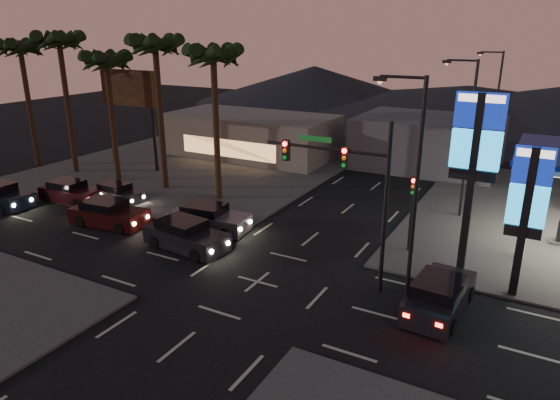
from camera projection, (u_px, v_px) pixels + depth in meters
The scene contains 25 objects.
ground at pixel (257, 282), 24.26m from camera, with size 140.00×140.00×0.00m, color black.
corner_lot_nw at pixel (197, 166), 44.81m from camera, with size 24.00×24.00×0.12m, color #47443F.
pylon_sign_tall at pixel (475, 150), 22.91m from camera, with size 2.20×0.35×9.00m.
pylon_sign_short at pixel (528, 200), 21.50m from camera, with size 1.60×0.35×7.00m.
traffic_signal_mast at pixel (350, 179), 22.52m from camera, with size 6.10×0.39×8.00m.
pedestal_signal at pixel (412, 202), 26.62m from camera, with size 0.32×0.39×4.30m.
streetlight_near at pixel (412, 184), 20.16m from camera, with size 2.14×0.25×10.00m.
streetlight_mid at pixel (466, 130), 30.96m from camera, with size 2.14×0.25×10.00m.
streetlight_far at pixel (494, 103), 42.59m from camera, with size 2.14×0.25×10.00m.
palm_a at pixel (214, 65), 33.21m from camera, with size 4.41×4.41×10.86m.
palm_b at pixel (156, 55), 35.31m from camera, with size 4.41×4.41×11.46m.
palm_c at pixel (107, 68), 37.94m from camera, with size 4.41×4.41×10.26m.
palm_d at pixel (60, 50), 39.80m from camera, with size 4.41×4.41×11.66m.
palm_e at pixel (21, 55), 42.25m from camera, with size 4.41×4.41×11.06m.
billboard at pixel (129, 96), 42.34m from camera, with size 6.00×0.30×8.50m.
building_far_west at pixel (251, 135), 48.26m from camera, with size 16.00×8.00×4.00m, color #726B5B.
building_far_mid at pixel (428, 142), 44.24m from camera, with size 12.00×9.00×4.40m, color #4C4C51.
hill_left at pixel (314, 84), 84.49m from camera, with size 40.00×40.00×6.00m, color black.
hill_center at pixel (468, 99), 73.44m from camera, with size 60.00×60.00×4.00m, color black.
car_lane_a_front at pixel (186, 235), 27.80m from camera, with size 5.19×2.56×1.64m.
car_lane_a_mid at pixel (108, 214), 31.14m from camera, with size 5.09×2.52×1.61m.
car_lane_b_front at pixel (209, 218), 30.35m from camera, with size 5.11×2.52×1.62m.
car_lane_b_mid at pixel (117, 193), 35.49m from camera, with size 4.13×1.88×1.32m.
car_lane_b_rear at pixel (70, 192), 35.55m from camera, with size 4.69×2.18×1.49m.
suv_station at pixel (439, 296), 21.51m from camera, with size 2.37×4.96×1.61m.
Camera 1 is at (11.39, -18.49, 11.58)m, focal length 32.00 mm.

